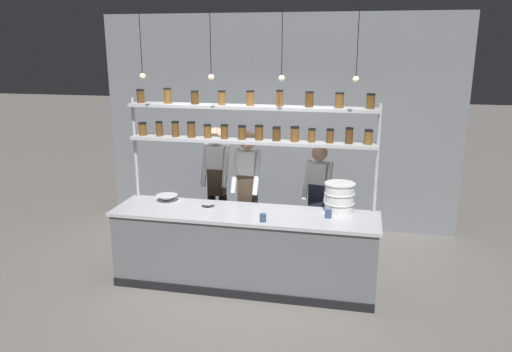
{
  "coord_description": "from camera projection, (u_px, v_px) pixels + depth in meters",
  "views": [
    {
      "loc": [
        1.29,
        -5.37,
        2.84
      ],
      "look_at": [
        0.1,
        0.2,
        1.31
      ],
      "focal_mm": 35.0,
      "sensor_mm": 36.0,
      "label": 1
    }
  ],
  "objects": [
    {
      "name": "ground_plane",
      "position": [
        245.0,
        284.0,
        6.06
      ],
      "size": [
        40.0,
        40.0,
        0.0
      ],
      "primitive_type": "plane",
      "color": "slate"
    },
    {
      "name": "back_wall",
      "position": [
        277.0,
        123.0,
        7.73
      ],
      "size": [
        5.53,
        0.12,
        3.27
      ],
      "primitive_type": "cube",
      "color": "gray",
      "rests_on": "ground_plane"
    },
    {
      "name": "prep_counter",
      "position": [
        244.0,
        249.0,
        5.94
      ],
      "size": [
        3.13,
        0.76,
        0.92
      ],
      "color": "slate",
      "rests_on": "ground_plane"
    },
    {
      "name": "spice_shelf_unit",
      "position": [
        250.0,
        128.0,
        5.89
      ],
      "size": [
        3.01,
        0.28,
        2.32
      ],
      "color": "#B7BABF",
      "rests_on": "ground_plane"
    },
    {
      "name": "chef_left",
      "position": [
        217.0,
        182.0,
        6.7
      ],
      "size": [
        0.36,
        0.3,
        1.77
      ],
      "rotation": [
        0.0,
        0.0,
        -0.01
      ],
      "color": "black",
      "rests_on": "ground_plane"
    },
    {
      "name": "chef_center",
      "position": [
        248.0,
        188.0,
        6.37
      ],
      "size": [
        0.38,
        0.32,
        1.77
      ],
      "rotation": [
        0.0,
        0.0,
        -0.1
      ],
      "color": "black",
      "rests_on": "ground_plane"
    },
    {
      "name": "chef_right",
      "position": [
        318.0,
        197.0,
        6.42
      ],
      "size": [
        0.4,
        0.32,
        1.59
      ],
      "rotation": [
        0.0,
        0.0,
        -0.21
      ],
      "color": "black",
      "rests_on": "ground_plane"
    },
    {
      "name": "container_stack",
      "position": [
        339.0,
        197.0,
        5.81
      ],
      "size": [
        0.36,
        0.36,
        0.34
      ],
      "color": "white",
      "rests_on": "prep_counter"
    },
    {
      "name": "prep_bowl_near_left",
      "position": [
        208.0,
        205.0,
        6.02
      ],
      "size": [
        0.16,
        0.16,
        0.04
      ],
      "color": "#B2B7BC",
      "rests_on": "prep_counter"
    },
    {
      "name": "prep_bowl_center_front",
      "position": [
        167.0,
        198.0,
        6.23
      ],
      "size": [
        0.27,
        0.27,
        0.07
      ],
      "color": "silver",
      "rests_on": "prep_counter"
    },
    {
      "name": "serving_cup_front",
      "position": [
        263.0,
        218.0,
        5.51
      ],
      "size": [
        0.07,
        0.07,
        0.09
      ],
      "color": "#334C70",
      "rests_on": "prep_counter"
    },
    {
      "name": "serving_cup_by_board",
      "position": [
        328.0,
        213.0,
        5.63
      ],
      "size": [
        0.08,
        0.08,
        0.1
      ],
      "color": "#334C70",
      "rests_on": "prep_counter"
    },
    {
      "name": "pendant_light_row",
      "position": [
        245.0,
        74.0,
        5.41
      ],
      "size": [
        2.45,
        0.07,
        0.78
      ],
      "color": "black"
    }
  ]
}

